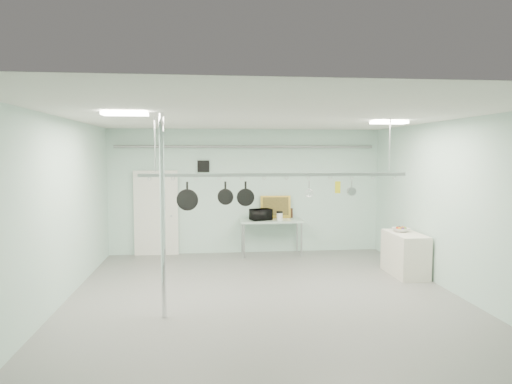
{
  "coord_description": "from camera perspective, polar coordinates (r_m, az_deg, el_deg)",
  "views": [
    {
      "loc": [
        -1.01,
        -7.72,
        2.58
      ],
      "look_at": [
        -0.07,
        1.0,
        1.83
      ],
      "focal_mm": 32.0,
      "sensor_mm": 36.0,
      "label": 1
    }
  ],
  "objects": [
    {
      "name": "conduit_pipe",
      "position": [
        11.66,
        -1.18,
        5.69
      ],
      "size": [
        6.6,
        0.07,
        0.07
      ],
      "primitive_type": "cylinder",
      "rotation": [
        0.0,
        1.57,
        0.0
      ],
      "color": "gray",
      "rests_on": "back_wall"
    },
    {
      "name": "wall_vent",
      "position": [
        11.69,
        -6.59,
        3.2
      ],
      "size": [
        0.3,
        0.04,
        0.3
      ],
      "primitive_type": "cube",
      "color": "black",
      "rests_on": "back_wall"
    },
    {
      "name": "painting_small",
      "position": [
        11.9,
        3.89,
        -2.64
      ],
      "size": [
        0.3,
        0.09,
        0.25
      ],
      "primitive_type": "cube",
      "rotation": [
        -0.17,
        0.0,
        0.02
      ],
      "color": "#321D11",
      "rests_on": "prep_table"
    },
    {
      "name": "saucepan",
      "position": [
        8.46,
        11.88,
        0.52
      ],
      "size": [
        0.17,
        0.13,
        0.26
      ],
      "primitive_type": null,
      "rotation": [
        0.0,
        0.0,
        -0.37
      ],
      "color": "silver",
      "rests_on": "pot_rack"
    },
    {
      "name": "pot_rack",
      "position": [
        8.12,
        2.45,
        2.38
      ],
      "size": [
        4.8,
        0.06,
        1.0
      ],
      "color": "#B7B7BC",
      "rests_on": "ceiling"
    },
    {
      "name": "skillet_right",
      "position": [
        8.08,
        -1.32,
        -0.16
      ],
      "size": [
        0.31,
        0.09,
        0.42
      ],
      "primitive_type": null,
      "rotation": [
        0.0,
        0.0,
        -0.09
      ],
      "color": "black",
      "rests_on": "pot_rack"
    },
    {
      "name": "side_cabinet",
      "position": [
        10.25,
        18.12,
        -7.38
      ],
      "size": [
        0.6,
        1.2,
        0.9
      ],
      "primitive_type": "cube",
      "color": "silver",
      "rests_on": "floor"
    },
    {
      "name": "floor",
      "position": [
        8.2,
        1.29,
        -13.48
      ],
      "size": [
        8.0,
        8.0,
        0.0
      ],
      "primitive_type": "plane",
      "color": "gray",
      "rests_on": "ground"
    },
    {
      "name": "fruit_cluster",
      "position": [
        10.29,
        17.69,
        -4.3
      ],
      "size": [
        0.24,
        0.24,
        0.09
      ],
      "primitive_type": null,
      "color": "#A7170F",
      "rests_on": "fruit_bowl"
    },
    {
      "name": "door",
      "position": [
        11.83,
        -12.37,
        -2.69
      ],
      "size": [
        1.1,
        0.1,
        2.2
      ],
      "primitive_type": "cube",
      "color": "silver",
      "rests_on": "floor"
    },
    {
      "name": "chrome_pole",
      "position": [
        7.22,
        -11.57,
        -3.04
      ],
      "size": [
        0.08,
        0.08,
        3.2
      ],
      "primitive_type": "cylinder",
      "color": "silver",
      "rests_on": "floor"
    },
    {
      "name": "coffee_canister",
      "position": [
        11.41,
        2.97,
        -3.1
      ],
      "size": [
        0.18,
        0.18,
        0.19
      ],
      "primitive_type": "cylinder",
      "rotation": [
        0.0,
        0.0,
        -0.29
      ],
      "color": "silver",
      "rests_on": "prep_table"
    },
    {
      "name": "right_wall",
      "position": [
        8.99,
        23.97,
        -1.82
      ],
      "size": [
        0.02,
        8.0,
        3.2
      ],
      "primitive_type": "cube",
      "color": "silver",
      "rests_on": "floor"
    },
    {
      "name": "light_panel_left",
      "position": [
        7.04,
        -16.05,
        9.4
      ],
      "size": [
        0.65,
        0.3,
        0.05
      ],
      "primitive_type": "cube",
      "color": "white",
      "rests_on": "ceiling"
    },
    {
      "name": "skillet_mid",
      "position": [
        8.05,
        -3.85,
        -0.07
      ],
      "size": [
        0.29,
        0.13,
        0.39
      ],
      "primitive_type": null,
      "rotation": [
        0.0,
        0.0,
        -0.26
      ],
      "color": "black",
      "rests_on": "pot_rack"
    },
    {
      "name": "skillet_left",
      "position": [
        8.06,
        -8.59,
        -0.55
      ],
      "size": [
        0.38,
        0.1,
        0.51
      ],
      "primitive_type": null,
      "rotation": [
        0.0,
        0.0,
        -0.1
      ],
      "color": "black",
      "rests_on": "pot_rack"
    },
    {
      "name": "prep_table",
      "position": [
        11.56,
        1.94,
        -3.84
      ],
      "size": [
        1.6,
        0.7,
        0.91
      ],
      "color": "#9AB5A7",
      "rests_on": "floor"
    },
    {
      "name": "grater",
      "position": [
        8.38,
        10.18,
        0.59
      ],
      "size": [
        0.1,
        0.03,
        0.23
      ],
      "primitive_type": null,
      "rotation": [
        0.0,
        0.0,
        -0.16
      ],
      "color": "yellow",
      "rests_on": "pot_rack"
    },
    {
      "name": "microwave",
      "position": [
        11.47,
        0.61,
        -2.83
      ],
      "size": [
        0.59,
        0.49,
        0.28
      ],
      "primitive_type": "imported",
      "rotation": [
        0.0,
        0.0,
        3.47
      ],
      "color": "black",
      "rests_on": "prep_table"
    },
    {
      "name": "ceiling",
      "position": [
        7.81,
        1.34,
        9.34
      ],
      "size": [
        7.0,
        8.0,
        0.02
      ],
      "primitive_type": "cube",
      "color": "silver",
      "rests_on": "back_wall"
    },
    {
      "name": "fruit_bowl",
      "position": [
        10.3,
        17.68,
        -4.52
      ],
      "size": [
        0.4,
        0.4,
        0.09
      ],
      "primitive_type": "imported",
      "rotation": [
        0.0,
        0.0,
        0.14
      ],
      "color": "silver",
      "rests_on": "side_cabinet"
    },
    {
      "name": "light_panel_right",
      "position": [
        9.01,
        16.3,
        8.36
      ],
      "size": [
        0.65,
        0.3,
        0.05
      ],
      "primitive_type": "cube",
      "color": "white",
      "rests_on": "ceiling"
    },
    {
      "name": "back_wall",
      "position": [
        11.79,
        -1.21,
        0.09
      ],
      "size": [
        7.0,
        0.02,
        3.2
      ],
      "primitive_type": "cube",
      "color": "silver",
      "rests_on": "floor"
    },
    {
      "name": "whisk",
      "position": [
        8.25,
        6.67,
        0.34
      ],
      "size": [
        0.17,
        0.17,
        0.3
      ],
      "primitive_type": null,
      "rotation": [
        0.0,
        0.0,
        0.21
      ],
      "color": "#A7A6AB",
      "rests_on": "pot_rack"
    },
    {
      "name": "painting_large",
      "position": [
        11.83,
        2.46,
        -1.87
      ],
      "size": [
        0.79,
        0.17,
        0.58
      ],
      "primitive_type": "cube",
      "rotation": [
        -0.14,
        0.0,
        -0.05
      ],
      "color": "gold",
      "rests_on": "prep_table"
    }
  ]
}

